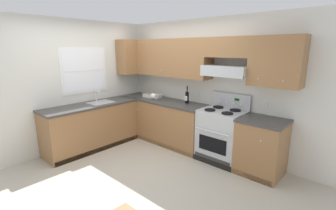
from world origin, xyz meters
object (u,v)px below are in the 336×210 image
stove (221,135)px  bowl (153,96)px  paper_towel_roll (155,96)px  wine_bottle (187,96)px

stove → bowl: bearing=178.0°
stove → paper_towel_roll: stove is taller
wine_bottle → bowl: 0.97m
paper_towel_roll → bowl: bearing=147.8°
wine_bottle → paper_towel_roll: size_ratio=2.77×
stove → bowl: 1.88m
stove → wine_bottle: bearing=173.4°
stove → bowl: (-1.82, 0.06, 0.46)m
bowl → wine_bottle: bearing=2.2°
stove → paper_towel_roll: 1.71m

